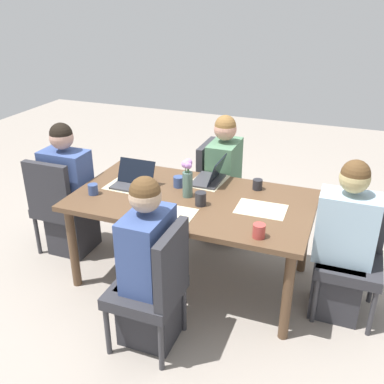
{
  "coord_description": "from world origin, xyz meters",
  "views": [
    {
      "loc": [
        1.08,
        -2.83,
        2.19
      ],
      "look_at": [
        0.0,
        0.0,
        0.78
      ],
      "focal_mm": 41.03,
      "sensor_mm": 36.0,
      "label": 1
    }
  ],
  "objects_px": {
    "person_head_right_left_mid": "(343,249)",
    "coffee_mug_centre_left": "(179,182)",
    "coffee_mug_near_right": "(93,189)",
    "coffee_mug_centre_right": "(259,231)",
    "coffee_mug_near_left": "(258,184)",
    "laptop_far_right_near": "(211,177)",
    "chair_head_left_left_far": "(59,202)",
    "person_far_right_near": "(223,186)",
    "person_near_left_near": "(149,272)",
    "laptop_head_left_left_far": "(134,181)",
    "chair_far_right_near": "(218,185)",
    "chair_head_right_left_mid": "(352,249)",
    "coffee_mug_far_left": "(201,199)",
    "person_head_left_left_far": "(69,197)",
    "chair_near_left_near": "(156,283)",
    "dining_table": "(192,207)",
    "flower_vase": "(187,177)"
  },
  "relations": [
    {
      "from": "laptop_far_right_near",
      "to": "coffee_mug_near_right",
      "type": "height_order",
      "value": "laptop_far_right_near"
    },
    {
      "from": "person_head_left_left_far",
      "to": "coffee_mug_far_left",
      "type": "xyz_separation_m",
      "value": [
        1.27,
        -0.12,
        0.26
      ]
    },
    {
      "from": "coffee_mug_near_right",
      "to": "coffee_mug_centre_right",
      "type": "bearing_deg",
      "value": -7.65
    },
    {
      "from": "person_head_right_left_mid",
      "to": "chair_head_left_left_far",
      "type": "height_order",
      "value": "person_head_right_left_mid"
    },
    {
      "from": "person_near_left_near",
      "to": "coffee_mug_near_right",
      "type": "xyz_separation_m",
      "value": [
        -0.73,
        0.52,
        0.25
      ]
    },
    {
      "from": "coffee_mug_far_left",
      "to": "chair_far_right_near",
      "type": "bearing_deg",
      "value": 99.47
    },
    {
      "from": "person_near_left_near",
      "to": "coffee_mug_far_left",
      "type": "distance_m",
      "value": 0.7
    },
    {
      "from": "flower_vase",
      "to": "coffee_mug_centre_right",
      "type": "relative_size",
      "value": 3.21
    },
    {
      "from": "person_head_left_left_far",
      "to": "dining_table",
      "type": "bearing_deg",
      "value": -1.67
    },
    {
      "from": "dining_table",
      "to": "coffee_mug_near_left",
      "type": "height_order",
      "value": "coffee_mug_near_left"
    },
    {
      "from": "chair_head_right_left_mid",
      "to": "chair_head_left_left_far",
      "type": "xyz_separation_m",
      "value": [
        -2.43,
        -0.11,
        0.0
      ]
    },
    {
      "from": "chair_near_left_near",
      "to": "person_head_right_left_mid",
      "type": "height_order",
      "value": "person_head_right_left_mid"
    },
    {
      "from": "chair_head_right_left_mid",
      "to": "dining_table",
      "type": "bearing_deg",
      "value": -176.57
    },
    {
      "from": "laptop_far_right_near",
      "to": "coffee_mug_centre_left",
      "type": "distance_m",
      "value": 0.28
    },
    {
      "from": "person_near_left_near",
      "to": "laptop_head_left_left_far",
      "type": "bearing_deg",
      "value": 122.94
    },
    {
      "from": "coffee_mug_centre_right",
      "to": "coffee_mug_far_left",
      "type": "xyz_separation_m",
      "value": [
        -0.51,
        0.3,
        0.0
      ]
    },
    {
      "from": "chair_head_left_left_far",
      "to": "person_head_left_left_far",
      "type": "relative_size",
      "value": 0.75
    },
    {
      "from": "coffee_mug_near_left",
      "to": "laptop_far_right_near",
      "type": "bearing_deg",
      "value": 179.47
    },
    {
      "from": "chair_head_left_left_far",
      "to": "coffee_mug_centre_left",
      "type": "height_order",
      "value": "chair_head_left_left_far"
    },
    {
      "from": "chair_head_right_left_mid",
      "to": "person_head_left_left_far",
      "type": "height_order",
      "value": "person_head_left_left_far"
    },
    {
      "from": "person_near_left_near",
      "to": "laptop_head_left_left_far",
      "type": "distance_m",
      "value": 0.95
    },
    {
      "from": "person_near_left_near",
      "to": "coffee_mug_near_left",
      "type": "height_order",
      "value": "person_near_left_near"
    },
    {
      "from": "chair_head_left_left_far",
      "to": "person_far_right_near",
      "type": "xyz_separation_m",
      "value": [
        1.26,
        0.79,
        0.03
      ]
    },
    {
      "from": "chair_far_right_near",
      "to": "coffee_mug_centre_left",
      "type": "bearing_deg",
      "value": -101.21
    },
    {
      "from": "person_head_right_left_mid",
      "to": "laptop_head_left_left_far",
      "type": "bearing_deg",
      "value": 178.65
    },
    {
      "from": "coffee_mug_centre_right",
      "to": "coffee_mug_near_left",
      "type": "bearing_deg",
      "value": 103.85
    },
    {
      "from": "coffee_mug_near_left",
      "to": "coffee_mug_near_right",
      "type": "relative_size",
      "value": 1.01
    },
    {
      "from": "laptop_head_left_left_far",
      "to": "flower_vase",
      "type": "bearing_deg",
      "value": -2.23
    },
    {
      "from": "chair_near_left_near",
      "to": "person_head_right_left_mid",
      "type": "distance_m",
      "value": 1.34
    },
    {
      "from": "person_near_left_near",
      "to": "coffee_mug_near_right",
      "type": "distance_m",
      "value": 0.93
    },
    {
      "from": "chair_head_right_left_mid",
      "to": "laptop_head_left_left_far",
      "type": "height_order",
      "value": "laptop_head_left_left_far"
    },
    {
      "from": "chair_far_right_near",
      "to": "coffee_mug_near_left",
      "type": "bearing_deg",
      "value": -44.61
    },
    {
      "from": "person_head_left_left_far",
      "to": "coffee_mug_near_left",
      "type": "relative_size",
      "value": 14.33
    },
    {
      "from": "coffee_mug_near_left",
      "to": "coffee_mug_far_left",
      "type": "distance_m",
      "value": 0.54
    },
    {
      "from": "person_head_left_left_far",
      "to": "chair_head_right_left_mid",
      "type": "bearing_deg",
      "value": 0.91
    },
    {
      "from": "person_far_right_near",
      "to": "coffee_mug_centre_right",
      "type": "bearing_deg",
      "value": -62.9
    },
    {
      "from": "person_near_left_near",
      "to": "person_far_right_near",
      "type": "height_order",
      "value": "same"
    },
    {
      "from": "chair_far_right_near",
      "to": "chair_head_right_left_mid",
      "type": "bearing_deg",
      "value": -30.61
    },
    {
      "from": "chair_head_left_left_far",
      "to": "chair_far_right_near",
      "type": "bearing_deg",
      "value": 35.59
    },
    {
      "from": "person_near_left_near",
      "to": "laptop_head_left_left_far",
      "type": "xyz_separation_m",
      "value": [
        -0.5,
        0.77,
        0.25
      ]
    },
    {
      "from": "coffee_mug_centre_left",
      "to": "flower_vase",
      "type": "bearing_deg",
      "value": -46.77
    },
    {
      "from": "person_head_right_left_mid",
      "to": "coffee_mug_centre_left",
      "type": "xyz_separation_m",
      "value": [
        -1.31,
        0.16,
        0.25
      ]
    },
    {
      "from": "chair_near_left_near",
      "to": "laptop_far_right_near",
      "type": "xyz_separation_m",
      "value": [
        -0.02,
        1.13,
        0.28
      ]
    },
    {
      "from": "person_near_left_near",
      "to": "chair_head_right_left_mid",
      "type": "distance_m",
      "value": 1.46
    },
    {
      "from": "laptop_head_left_left_far",
      "to": "coffee_mug_near_left",
      "type": "bearing_deg",
      "value": 17.53
    },
    {
      "from": "coffee_mug_far_left",
      "to": "chair_head_left_left_far",
      "type": "bearing_deg",
      "value": 177.91
    },
    {
      "from": "coffee_mug_far_left",
      "to": "coffee_mug_centre_right",
      "type": "bearing_deg",
      "value": -30.8
    },
    {
      "from": "person_head_left_left_far",
      "to": "laptop_far_right_near",
      "type": "height_order",
      "value": "person_head_left_left_far"
    },
    {
      "from": "person_near_left_near",
      "to": "chair_far_right_near",
      "type": "relative_size",
      "value": 1.33
    },
    {
      "from": "chair_far_right_near",
      "to": "laptop_head_left_left_far",
      "type": "distance_m",
      "value": 0.94
    }
  ]
}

